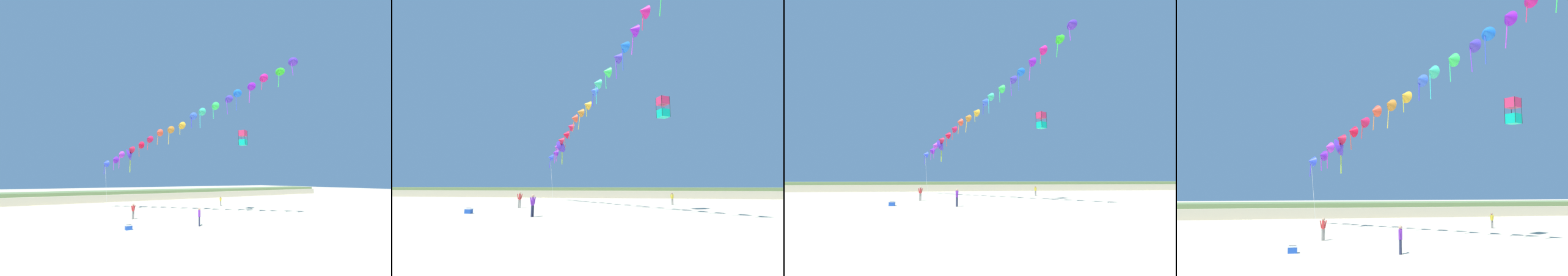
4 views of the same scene
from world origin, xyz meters
The scene contains 9 objects.
ground_plane centered at (0.00, 0.00, 0.00)m, with size 240.00×240.00×0.00m, color beige.
dune_ridge centered at (0.00, 39.71, 0.97)m, with size 120.00×8.39×1.95m.
person_near_left centered at (13.54, 19.61, 0.86)m, with size 0.52×0.20×1.49m.
person_near_right centered at (-3.42, 12.60, 0.98)m, with size 0.57×0.33×1.70m.
person_mid_center centered at (0.77, 5.27, 0.98)m, with size 0.35×0.56×1.70m.
kite_banner_string centered at (3.89, 14.11, 12.39)m, with size 17.15×24.77×18.67m.
large_kite_low_lead centered at (11.89, 11.62, 10.21)m, with size 1.34×1.34×2.13m.
large_kite_mid_trail centered at (-1.22, 22.09, 8.09)m, with size 1.91×2.16×3.69m.
beach_cooler centered at (-5.56, 6.79, 0.21)m, with size 0.58×0.41×0.46m.
Camera 3 is at (-0.21, -20.53, 2.66)m, focal length 24.00 mm.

